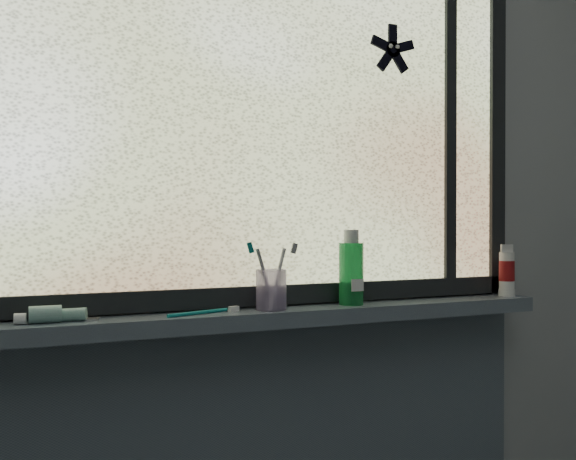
% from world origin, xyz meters
% --- Properties ---
extents(wall_back, '(3.00, 0.01, 2.50)m').
position_xyz_m(wall_back, '(0.00, 1.30, 1.25)').
color(wall_back, '#9EA3A8').
rests_on(wall_back, ground).
extents(windowsill, '(1.62, 0.14, 0.04)m').
position_xyz_m(windowsill, '(0.00, 1.23, 1.00)').
color(windowsill, '#4E5A68').
rests_on(windowsill, wall_back).
extents(window_pane, '(1.50, 0.01, 1.00)m').
position_xyz_m(window_pane, '(0.00, 1.28, 1.53)').
color(window_pane, silver).
rests_on(window_pane, wall_back).
extents(frame_bottom, '(1.60, 0.03, 0.05)m').
position_xyz_m(frame_bottom, '(0.00, 1.28, 1.05)').
color(frame_bottom, black).
rests_on(frame_bottom, windowsill).
extents(frame_right, '(0.05, 0.03, 1.10)m').
position_xyz_m(frame_right, '(0.78, 1.28, 1.53)').
color(frame_right, black).
rests_on(frame_right, wall_back).
extents(frame_mullion, '(0.03, 0.03, 1.00)m').
position_xyz_m(frame_mullion, '(0.60, 1.28, 1.53)').
color(frame_mullion, black).
rests_on(frame_mullion, wall_back).
extents(starfish_sticker, '(0.15, 0.02, 0.15)m').
position_xyz_m(starfish_sticker, '(0.40, 1.27, 1.72)').
color(starfish_sticker, black).
rests_on(starfish_sticker, window_pane).
extents(toothpaste_tube, '(0.21, 0.07, 0.04)m').
position_xyz_m(toothpaste_tube, '(-0.49, 1.22, 1.04)').
color(toothpaste_tube, silver).
rests_on(toothpaste_tube, windowsill).
extents(toothbrush_cup, '(0.10, 0.10, 0.10)m').
position_xyz_m(toothbrush_cup, '(0.01, 1.22, 1.07)').
color(toothbrush_cup, '#C7AFE7').
rests_on(toothbrush_cup, windowsill).
extents(toothbrush_lying, '(0.20, 0.08, 0.01)m').
position_xyz_m(toothbrush_lying, '(-0.18, 1.21, 1.03)').
color(toothbrush_lying, '#0E7F80').
rests_on(toothbrush_lying, windowsill).
extents(mouthwash_bottle, '(0.08, 0.08, 0.16)m').
position_xyz_m(mouthwash_bottle, '(0.24, 1.23, 1.12)').
color(mouthwash_bottle, green).
rests_on(mouthwash_bottle, windowsill).
extents(cream_tube, '(0.06, 0.06, 0.11)m').
position_xyz_m(cream_tube, '(0.76, 1.22, 1.10)').
color(cream_tube, silver).
rests_on(cream_tube, windowsill).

